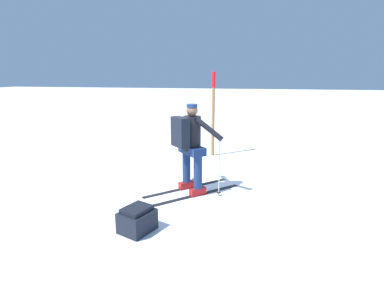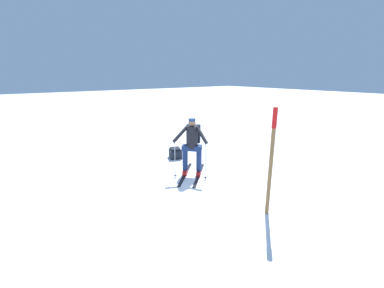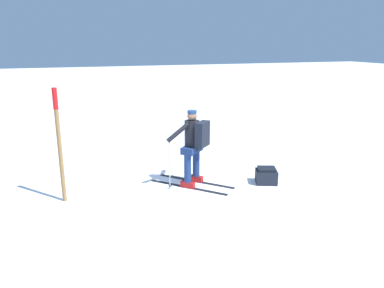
{
  "view_description": "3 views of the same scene",
  "coord_description": "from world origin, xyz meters",
  "views": [
    {
      "loc": [
        1.28,
        -5.71,
        2.1
      ],
      "look_at": [
        0.22,
        -0.66,
        0.9
      ],
      "focal_mm": 28.0,
      "sensor_mm": 36.0,
      "label": 1
    },
    {
      "loc": [
        4.27,
        4.79,
        2.76
      ],
      "look_at": [
        0.22,
        -0.66,
        0.9
      ],
      "focal_mm": 24.0,
      "sensor_mm": 36.0,
      "label": 2
    },
    {
      "loc": [
        -6.86,
        1.79,
        2.96
      ],
      "look_at": [
        0.22,
        -0.66,
        0.9
      ],
      "focal_mm": 35.0,
      "sensor_mm": 36.0,
      "label": 3
    }
  ],
  "objects": [
    {
      "name": "ground_plane",
      "position": [
        0.0,
        0.0,
        0.0
      ],
      "size": [
        80.0,
        80.0,
        0.0
      ],
      "primitive_type": "plane",
      "color": "white"
    },
    {
      "name": "trail_marker",
      "position": [
        0.23,
        1.93,
        1.26
      ],
      "size": [
        0.09,
        0.09,
        2.17
      ],
      "color": "olive",
      "rests_on": "ground_plane"
    },
    {
      "name": "skier",
      "position": [
        0.19,
        -0.69,
        0.91
      ],
      "size": [
        1.62,
        1.58,
        1.61
      ],
      "color": "black",
      "rests_on": "ground_plane"
    },
    {
      "name": "dropped_backpack",
      "position": [
        -0.22,
        -2.2,
        0.17
      ],
      "size": [
        0.51,
        0.55,
        0.35
      ],
      "color": "black",
      "rests_on": "ground_plane"
    }
  ]
}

